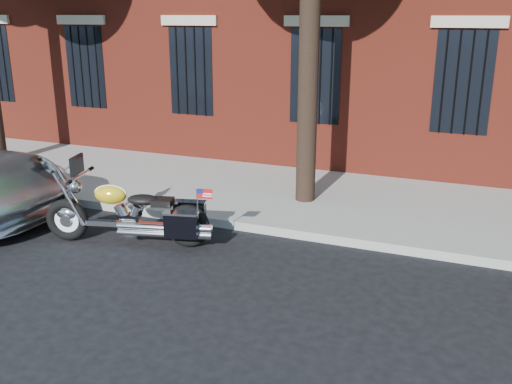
% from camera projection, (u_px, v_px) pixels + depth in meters
% --- Properties ---
extents(ground, '(120.00, 120.00, 0.00)m').
position_uv_depth(ground, '(214.00, 262.00, 8.40)').
color(ground, black).
rests_on(ground, ground).
extents(curb, '(40.00, 0.16, 0.15)m').
position_uv_depth(curb, '(250.00, 226.00, 9.60)').
color(curb, gray).
rests_on(curb, ground).
extents(sidewalk, '(40.00, 3.60, 0.15)m').
position_uv_depth(sidewalk, '(286.00, 195.00, 11.26)').
color(sidewalk, gray).
rests_on(sidewalk, ground).
extents(motorcycle, '(2.81, 1.20, 1.41)m').
position_uv_depth(motorcycle, '(135.00, 216.00, 8.90)').
color(motorcycle, black).
rests_on(motorcycle, ground).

